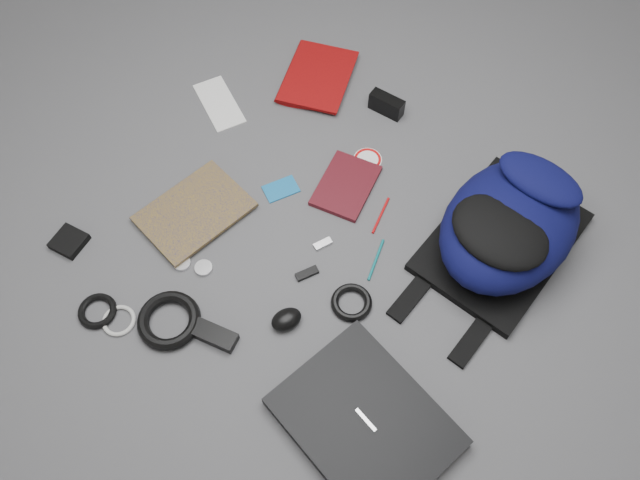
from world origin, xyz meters
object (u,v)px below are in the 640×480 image
Objects in this scene: backpack at (510,224)px; pouch at (69,241)px; mouse at (286,319)px; dvd_case at (346,186)px; power_brick at (215,335)px; textbook_red at (287,71)px; laptop at (365,422)px; compact_camera at (386,105)px; comic_book at (172,189)px.

pouch is at bearing -140.78° from backpack.
dvd_case is at bearing 129.99° from mouse.
mouse is 0.71× the size of power_brick.
textbook_red reaches higher than power_brick.
laptop is 0.96m from compact_camera.
comic_book is at bearing -151.33° from backpack.
laptop is 0.92m from pouch.
power_brick reaches higher than pouch.
backpack is 1.72× the size of comic_book.
pouch is at bearing -100.07° from comic_book.
dvd_case is 1.79× the size of power_brick.
textbook_red is 0.91m from power_brick.
textbook_red is 0.85m from pouch.
laptop is 0.84m from comic_book.
mouse is 0.99× the size of pouch.
comic_book is 0.52m from mouse.
compact_camera is at bearing 90.20° from dvd_case.
comic_book is 0.47m from power_brick.
backpack is at bearing 82.65° from mouse.
pouch is (-0.60, -0.20, -0.01)m from mouse.
laptop is at bearing -62.89° from textbook_red.
textbook_red is 0.94× the size of comic_book.
power_brick is 0.50m from pouch.
mouse is at bearing -86.25° from dvd_case.
compact_camera is at bearing 81.88° from power_brick.
compact_camera is at bearing -10.53° from textbook_red.
power_brick is (-0.40, -0.68, -0.09)m from backpack.
dvd_case is at bearing 141.83° from laptop.
dvd_case is at bearing 48.59° from comic_book.
backpack is at bearing 39.64° from pouch.
laptop is at bearing -4.44° from comic_book.
pouch is at bearing -140.37° from mouse.
compact_camera is 0.95× the size of power_brick.
backpack is at bearing -25.01° from compact_camera.
compact_camera reaches higher than dvd_case.
textbook_red is at bearing 172.73° from backpack.
textbook_red is at bearing 149.87° from laptop.
compact_camera is 1.00m from pouch.
compact_camera reaches higher than textbook_red.
compact_camera is 1.34× the size of mouse.
backpack is at bearing 43.74° from power_brick.
laptop is 1.13m from textbook_red.
comic_book is (0.05, -0.55, -0.00)m from textbook_red.
comic_book is 0.49m from dvd_case.
laptop is 1.92× the size of dvd_case.
laptop is 3.61× the size of compact_camera.
backpack is 6.20× the size of mouse.
backpack reaches higher than textbook_red.
compact_camera is at bearing 160.61° from backpack.
textbook_red reaches higher than comic_book.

